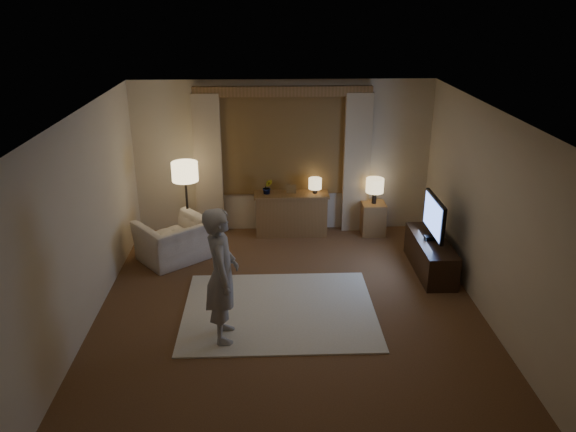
{
  "coord_description": "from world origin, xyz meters",
  "views": [
    {
      "loc": [
        -0.26,
        -6.43,
        3.88
      ],
      "look_at": [
        0.01,
        0.6,
        1.08
      ],
      "focal_mm": 35.0,
      "sensor_mm": 36.0,
      "label": 1
    }
  ],
  "objects_px": {
    "side_table": "(373,218)",
    "tv_stand": "(430,255)",
    "sideboard": "(291,215)",
    "armchair": "(175,241)",
    "person": "(222,275)"
  },
  "relations": [
    {
      "from": "tv_stand",
      "to": "person",
      "type": "relative_size",
      "value": 0.84
    },
    {
      "from": "sideboard",
      "to": "armchair",
      "type": "xyz_separation_m",
      "value": [
        -1.85,
        -0.97,
        -0.02
      ]
    },
    {
      "from": "sideboard",
      "to": "tv_stand",
      "type": "distance_m",
      "value": 2.49
    },
    {
      "from": "tv_stand",
      "to": "side_table",
      "type": "bearing_deg",
      "value": 113.4
    },
    {
      "from": "side_table",
      "to": "person",
      "type": "relative_size",
      "value": 0.34
    },
    {
      "from": "sideboard",
      "to": "armchair",
      "type": "height_order",
      "value": "sideboard"
    },
    {
      "from": "sideboard",
      "to": "tv_stand",
      "type": "xyz_separation_m",
      "value": [
        2.02,
        -1.46,
        -0.1
      ]
    },
    {
      "from": "armchair",
      "to": "side_table",
      "type": "distance_m",
      "value": 3.38
    },
    {
      "from": "side_table",
      "to": "armchair",
      "type": "bearing_deg",
      "value": -164.26
    },
    {
      "from": "side_table",
      "to": "tv_stand",
      "type": "relative_size",
      "value": 0.4
    },
    {
      "from": "tv_stand",
      "to": "person",
      "type": "xyz_separation_m",
      "value": [
        -2.96,
        -1.67,
        0.6
      ]
    },
    {
      "from": "side_table",
      "to": "person",
      "type": "bearing_deg",
      "value": -127.3
    },
    {
      "from": "person",
      "to": "side_table",
      "type": "bearing_deg",
      "value": -41.28
    },
    {
      "from": "sideboard",
      "to": "tv_stand",
      "type": "relative_size",
      "value": 0.86
    },
    {
      "from": "sideboard",
      "to": "side_table",
      "type": "height_order",
      "value": "sideboard"
    }
  ]
}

